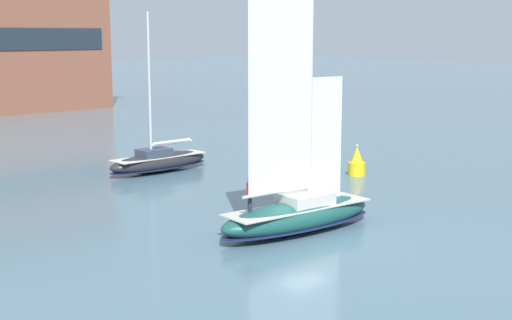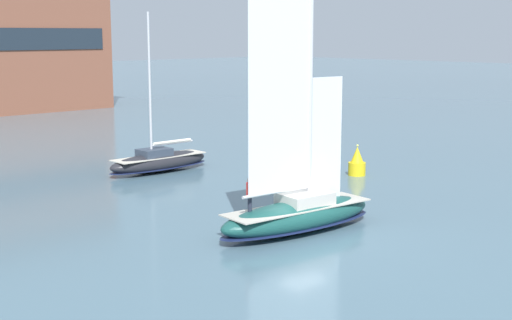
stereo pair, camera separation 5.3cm
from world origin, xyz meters
TOP-DOWN VIEW (x-y plane):
  - ground_plane at (0.00, 0.00)m, footprint 400.00×400.00m
  - sailboat_main at (0.01, -0.00)m, footprint 9.45×3.56m
  - sailboat_moored_near_marina at (4.24, 17.43)m, footprint 8.10×2.34m
  - channel_buoy at (13.32, 6.90)m, footprint 1.20×1.20m

SIDE VIEW (x-z plane):
  - ground_plane at x=0.00m, z-range 0.00..0.00m
  - sailboat_moored_near_marina at x=4.24m, z-range -4.80..6.31m
  - channel_buoy at x=13.32m, z-range -0.22..1.93m
  - sailboat_main at x=0.01m, z-range -5.32..7.35m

